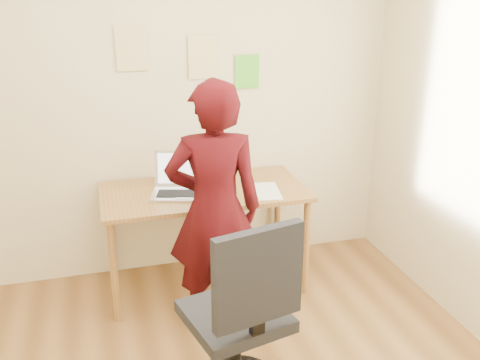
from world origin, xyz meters
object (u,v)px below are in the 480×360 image
object	(u,v)px
laptop	(180,185)
phone	(252,196)
office_chair	(242,329)
desk	(204,201)
person	(214,210)

from	to	relation	value
laptop	phone	world-z (taller)	laptop
laptop	office_chair	world-z (taller)	office_chair
laptop	desk	bearing A→B (deg)	19.38
phone	office_chair	bearing A→B (deg)	-103.80
phone	office_chair	world-z (taller)	office_chair
desk	phone	world-z (taller)	phone
laptop	person	xyz separation A→B (m)	(0.13, -0.48, 0.00)
phone	person	size ratio (longest dim) A/B	0.08
laptop	person	size ratio (longest dim) A/B	0.27
phone	laptop	bearing A→B (deg)	161.54
laptop	phone	bearing A→B (deg)	-8.10
desk	phone	size ratio (longest dim) A/B	11.11
laptop	office_chair	xyz separation A→B (m)	(0.10, -1.20, -0.34)
person	laptop	bearing A→B (deg)	-66.26
office_chair	person	distance (m)	0.80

